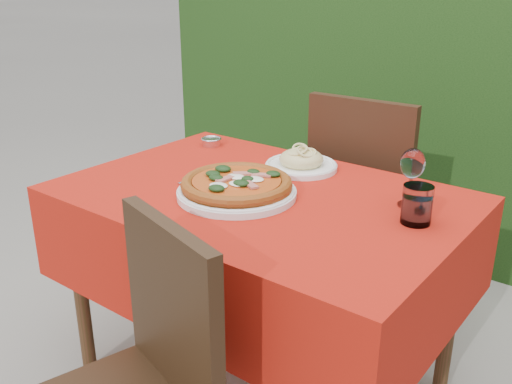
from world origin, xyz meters
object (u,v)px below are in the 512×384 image
Objects in this scene: pizza_plate at (237,187)px; steel_ramekin at (211,142)px; chair_near at (139,378)px; pasta_plate at (301,162)px; wine_glass at (412,166)px; chair_far at (367,194)px; water_glass at (417,206)px; fork at (192,179)px.

steel_ramekin is at bearing 139.79° from pizza_plate.
steel_ramekin is at bearing 138.28° from chair_near.
wine_glass is (0.44, -0.09, 0.10)m from pasta_plate.
pasta_plate is 0.46m from wine_glass.
pasta_plate is (-0.15, 0.91, 0.27)m from chair_near.
chair_far is at bearing 83.01° from pizza_plate.
wine_glass is at bearing -11.20° from pasta_plate.
pasta_plate is at bearing -3.04° from steel_ramekin.
pizza_plate is at bearing -40.21° from steel_ramekin.
pasta_plate is at bearing 115.08° from chair_near.
wine_glass reaches higher than chair_near.
chair_near reaches higher than steel_ramekin.
steel_ramekin is at bearing 172.87° from wine_glass.
chair_far is 0.46m from pasta_plate.
water_glass is 0.68× the size of fork.
steel_ramekin is (-0.60, 0.93, 0.26)m from chair_near.
pizza_plate is 5.63× the size of steel_ramekin.
chair_near is 2.10× the size of pizza_plate.
pasta_plate reaches higher than pizza_plate.
pizza_plate is 0.53m from wine_glass.
pizza_plate is at bearing -164.11° from water_glass.
water_glass is at bearing -57.93° from wine_glass.
water_glass is at bearing 124.06° from chair_far.
pizza_plate is 1.64× the size of pasta_plate.
steel_ramekin is (-0.95, 0.22, -0.04)m from water_glass.
water_glass reaches higher than fork.
water_glass is (0.36, 0.72, 0.29)m from chair_near.
pasta_plate is 3.43× the size of steel_ramekin.
chair_near is 5.42× the size of fork.
water_glass is (0.52, 0.15, 0.02)m from pizza_plate.
chair_far is at bearing 35.16° from steel_ramekin.
pasta_plate is 2.31× the size of water_glass.
chair_far reaches higher than water_glass.
wine_glass reaches higher than pizza_plate.
pizza_plate is 2.33× the size of wine_glass.
water_glass reaches higher than pizza_plate.
chair_far is at bearing 126.56° from water_glass.
pizza_plate is 2.58× the size of fork.
wine_glass reaches higher than fork.
pasta_plate is at bearing 168.80° from wine_glass.
chair_far is 0.77m from pizza_plate.
fork is 2.18× the size of steel_ramekin.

